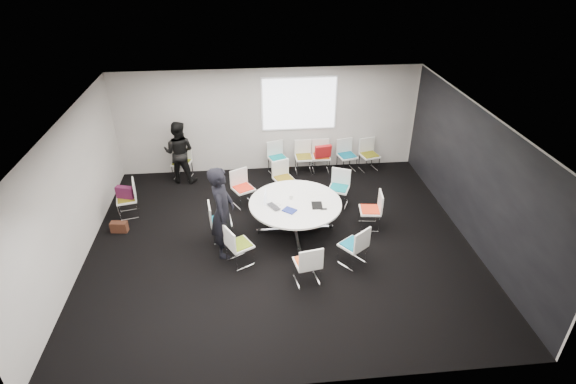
{
  "coord_description": "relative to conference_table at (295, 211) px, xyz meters",
  "views": [
    {
      "loc": [
        -0.61,
        -7.73,
        5.78
      ],
      "look_at": [
        0.2,
        0.4,
        1.0
      ],
      "focal_mm": 28.0,
      "sensor_mm": 36.0,
      "label": 1
    }
  ],
  "objects": [
    {
      "name": "laptop_lid",
      "position": [
        -0.64,
        0.09,
        0.35
      ],
      "size": [
        0.06,
        0.3,
        0.22
      ],
      "primitive_type": "cube",
      "rotation": [
        0.0,
        0.0,
        1.42
      ],
      "color": "silver",
      "rests_on": "conference_table"
    },
    {
      "name": "chair_ring_e",
      "position": [
        -1.62,
        -0.14,
        -0.24
      ],
      "size": [
        0.51,
        0.52,
        0.88
      ],
      "rotation": [
        0.0,
        0.0,
        4.86
      ],
      "color": "silver",
      "rests_on": "ground"
    },
    {
      "name": "brown_bag",
      "position": [
        -3.87,
        0.34,
        -0.39
      ],
      "size": [
        0.38,
        0.2,
        0.24
      ],
      "primitive_type": "cube",
      "rotation": [
        0.0,
        0.0,
        -0.12
      ],
      "color": "#3A1D12",
      "rests_on": "ground"
    },
    {
      "name": "chair_ring_c",
      "position": [
        -0.11,
        1.58,
        -0.24
      ],
      "size": [
        0.59,
        0.58,
        0.88
      ],
      "rotation": [
        0.0,
        0.0,
        3.51
      ],
      "color": "silver",
      "rests_on": "ground"
    },
    {
      "name": "chair_spare_left",
      "position": [
        -3.77,
        1.0,
        -0.24
      ],
      "size": [
        0.54,
        0.55,
        0.88
      ],
      "rotation": [
        0.0,
        0.0,
        1.8
      ],
      "color": "silver",
      "rests_on": "ground"
    },
    {
      "name": "tablet_folio",
      "position": [
        -0.16,
        -0.32,
        0.23
      ],
      "size": [
        0.33,
        0.32,
        0.03
      ],
      "primitive_type": "cube",
      "rotation": [
        0.0,
        0.0,
        -0.69
      ],
      "color": "navy",
      "rests_on": "conference_table"
    },
    {
      "name": "projection_screen",
      "position": [
        0.44,
        3.05,
        1.34
      ],
      "size": [
        1.9,
        0.03,
        1.35
      ],
      "primitive_type": "cube",
      "color": "white",
      "rests_on": "room_shell"
    },
    {
      "name": "chair_ring_b",
      "position": [
        1.16,
        0.99,
        -0.24
      ],
      "size": [
        0.6,
        0.6,
        0.88
      ],
      "rotation": [
        0.0,
        0.0,
        2.72
      ],
      "color": "silver",
      "rests_on": "ground"
    },
    {
      "name": "chair_back_e",
      "position": [
        2.35,
        2.71,
        -0.24
      ],
      "size": [
        0.55,
        0.54,
        0.88
      ],
      "rotation": [
        0.0,
        0.0,
        3.38
      ],
      "color": "silver",
      "rests_on": "ground"
    },
    {
      "name": "room_shell",
      "position": [
        -0.26,
        -0.41,
        0.89
      ],
      "size": [
        8.08,
        7.08,
        2.88
      ],
      "color": "black",
      "rests_on": "ground"
    },
    {
      "name": "chair_back_b",
      "position": [
        0.55,
        2.76,
        -0.24
      ],
      "size": [
        0.47,
        0.46,
        0.88
      ],
      "rotation": [
        0.0,
        0.0,
        3.16
      ],
      "color": "silver",
      "rests_on": "ground"
    },
    {
      "name": "chair_back_a",
      "position": [
        -0.16,
        2.76,
        -0.24
      ],
      "size": [
        0.58,
        0.57,
        0.88
      ],
      "rotation": [
        0.0,
        0.0,
        3.47
      ],
      "color": "silver",
      "rests_on": "ground"
    },
    {
      "name": "maroon_bag",
      "position": [
        -3.79,
        0.99,
        0.11
      ],
      "size": [
        0.42,
        0.25,
        0.28
      ],
      "primitive_type": "cube",
      "rotation": [
        0.0,
        0.0,
        -0.3
      ],
      "color": "#4E1534",
      "rests_on": "chair_spare_left"
    },
    {
      "name": "chair_person_back",
      "position": [
        -2.72,
        2.76,
        -0.24
      ],
      "size": [
        0.56,
        0.55,
        0.88
      ],
      "rotation": [
        0.0,
        0.0,
        2.89
      ],
      "color": "silver",
      "rests_on": "ground"
    },
    {
      "name": "cup",
      "position": [
        -0.08,
        0.15,
        0.26
      ],
      "size": [
        0.08,
        0.08,
        0.09
      ],
      "primitive_type": "cylinder",
      "color": "white",
      "rests_on": "conference_table"
    },
    {
      "name": "chair_ring_d",
      "position": [
        -1.12,
        1.21,
        -0.24
      ],
      "size": [
        0.62,
        0.61,
        0.88
      ],
      "rotation": [
        0.0,
        0.0,
        3.63
      ],
      "color": "silver",
      "rests_on": "ground"
    },
    {
      "name": "chair_back_d",
      "position": [
        1.73,
        2.73,
        -0.24
      ],
      "size": [
        0.55,
        0.55,
        0.88
      ],
      "rotation": [
        0.0,
        0.0,
        3.38
      ],
      "color": "silver",
      "rests_on": "ground"
    },
    {
      "name": "notebook_black",
      "position": [
        0.44,
        -0.18,
        0.23
      ],
      "size": [
        0.24,
        0.31,
        0.02
      ],
      "primitive_type": "cube",
      "rotation": [
        0.0,
        0.0,
        -0.07
      ],
      "color": "black",
      "rests_on": "conference_table"
    },
    {
      "name": "conference_table",
      "position": [
        0.0,
        0.0,
        0.0
      ],
      "size": [
        1.99,
        1.99,
        0.73
      ],
      "color": "silver",
      "rests_on": "ground"
    },
    {
      "name": "laptop",
      "position": [
        -0.43,
        -0.13,
        0.23
      ],
      "size": [
        0.37,
        0.42,
        0.03
      ],
      "primitive_type": "imported",
      "rotation": [
        0.0,
        0.0,
        2.09
      ],
      "color": "#333338",
      "rests_on": "conference_table"
    },
    {
      "name": "person_back",
      "position": [
        -2.72,
        2.59,
        0.32
      ],
      "size": [
        0.92,
        0.78,
        1.66
      ],
      "primitive_type": "imported",
      "rotation": [
        0.0,
        0.0,
        2.94
      ],
      "color": "black",
      "rests_on": "ground"
    },
    {
      "name": "chair_ring_h",
      "position": [
        1.01,
        -1.24,
        -0.24
      ],
      "size": [
        0.64,
        0.63,
        0.88
      ],
      "rotation": [
        0.0,
        0.0,
        6.92
      ],
      "color": "silver",
      "rests_on": "ground"
    },
    {
      "name": "chair_ring_a",
      "position": [
        1.67,
        -0.04,
        -0.24
      ],
      "size": [
        0.5,
        0.51,
        0.88
      ],
      "rotation": [
        0.0,
        0.0,
        1.44
      ],
      "color": "silver",
      "rests_on": "ground"
    },
    {
      "name": "phone",
      "position": [
        0.56,
        -0.33,
        0.22
      ],
      "size": [
        0.14,
        0.07,
        0.01
      ],
      "primitive_type": "cube",
      "rotation": [
        0.0,
        0.0,
        -0.04
      ],
      "color": "black",
      "rests_on": "conference_table"
    },
    {
      "name": "papers_right",
      "position": [
        0.45,
        0.3,
        0.22
      ],
      "size": [
        0.36,
        0.33,
        0.0
      ],
      "primitive_type": "cube",
      "rotation": [
        0.0,
        0.0,
        0.53
      ],
      "color": "silver",
      "rests_on": "conference_table"
    },
    {
      "name": "red_jacket",
      "position": [
        1.03,
        2.53,
        0.19
      ],
      "size": [
        0.46,
        0.23,
        0.36
      ],
      "primitive_type": "cube",
      "rotation": [
        0.17,
        0.0,
        0.17
      ],
      "color": "#A81417",
      "rests_on": "chair_back_c"
    },
    {
      "name": "papers_front",
      "position": [
        0.63,
        -0.2,
        0.22
      ],
      "size": [
        0.32,
        0.25,
        0.0
      ],
      "primitive_type": "cube",
      "rotation": [
        0.0,
        0.0,
        -0.13
      ],
      "color": "silver",
      "rests_on": "conference_table"
    },
    {
      "name": "chair_ring_g",
      "position": [
        0.04,
        -1.7,
        -0.24
      ],
      "size": [
        0.53,
        0.52,
        0.88
      ],
      "rotation": [
        0.0,
        0.0,
        6.47
      ],
      "color": "silver",
      "rests_on": "ground"
    },
    {
      "name": "chair_ring_f",
      "position": [
        -1.23,
        -1.02,
        -0.24
      ],
      "size": [
        0.61,
        0.62,
        0.88
      ],
      "rotation": [
        0.0,
        0.0,
        5.22
      ],
      "color": "silver",
      "rests_on": "ground"
    },
    {
      "name": "chair_back_c",
      "position": [
        1.03,
        2.76,
        -0.24
      ],
      "size": [
        0.47,
        0.46,
        0.88
      ],
      "rotation": [
        0.0,
        0.0,
        3.12
      ],
      "color": "silver",
      "rests_on": "ground"
    },
    {
      "name": "person_main",
      "position": [
        -1.52,
        -0.63,
        0.47
      ],
      "size": [
        0.54,
        0.76,
        1.96
      ],
      "primitive_type": "imported",
      "rotation": [
        0.0,
        0.0,
        1.46
      ],
      "color": "black",
      "rests_on": "ground"
    }
  ]
}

